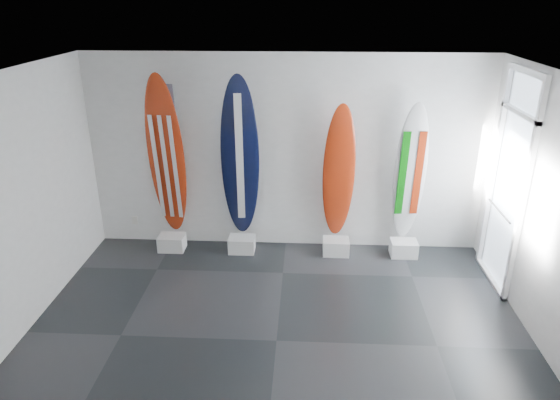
# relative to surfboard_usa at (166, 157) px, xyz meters

# --- Properties ---
(floor) EXTENTS (6.00, 6.00, 0.00)m
(floor) POSITION_rel_surfboard_usa_xyz_m (1.78, -2.28, -1.50)
(floor) COLOR black
(floor) RESTS_ON ground
(ceiling) EXTENTS (6.00, 6.00, 0.00)m
(ceiling) POSITION_rel_surfboard_usa_xyz_m (1.78, -2.28, 1.50)
(ceiling) COLOR white
(ceiling) RESTS_ON wall_back
(wall_back) EXTENTS (6.00, 0.00, 6.00)m
(wall_back) POSITION_rel_surfboard_usa_xyz_m (1.78, 0.22, 0.00)
(wall_back) COLOR silver
(wall_back) RESTS_ON ground
(wall_left) EXTENTS (0.00, 5.00, 5.00)m
(wall_left) POSITION_rel_surfboard_usa_xyz_m (-1.22, -2.28, 0.00)
(wall_left) COLOR silver
(wall_left) RESTS_ON ground
(display_block_usa) EXTENTS (0.40, 0.30, 0.24)m
(display_block_usa) POSITION_rel_surfboard_usa_xyz_m (0.00, -0.10, -1.38)
(display_block_usa) COLOR silver
(display_block_usa) RESTS_ON floor
(surfboard_usa) EXTENTS (0.61, 0.40, 2.52)m
(surfboard_usa) POSITION_rel_surfboard_usa_xyz_m (0.00, 0.00, 0.00)
(surfboard_usa) COLOR maroon
(surfboard_usa) RESTS_ON display_block_usa
(display_block_navy) EXTENTS (0.40, 0.30, 0.24)m
(display_block_navy) POSITION_rel_surfboard_usa_xyz_m (1.11, -0.10, -1.38)
(display_block_navy) COLOR silver
(display_block_navy) RESTS_ON floor
(surfboard_navy) EXTENTS (0.59, 0.34, 2.51)m
(surfboard_navy) POSITION_rel_surfboard_usa_xyz_m (1.11, 0.00, -0.01)
(surfboard_navy) COLOR black
(surfboard_navy) RESTS_ON display_block_navy
(display_block_swiss) EXTENTS (0.40, 0.30, 0.24)m
(display_block_swiss) POSITION_rel_surfboard_usa_xyz_m (2.57, -0.10, -1.38)
(display_block_swiss) COLOR silver
(display_block_swiss) RESTS_ON floor
(surfboard_swiss) EXTENTS (0.50, 0.33, 2.12)m
(surfboard_swiss) POSITION_rel_surfboard_usa_xyz_m (2.57, 0.00, -0.20)
(surfboard_swiss) COLOR maroon
(surfboard_swiss) RESTS_ON display_block_swiss
(display_block_italy) EXTENTS (0.40, 0.30, 0.24)m
(display_block_italy) POSITION_rel_surfboard_usa_xyz_m (3.61, -0.10, -1.38)
(display_block_italy) COLOR silver
(display_block_italy) RESTS_ON floor
(surfboard_italy) EXTENTS (0.50, 0.28, 2.14)m
(surfboard_italy) POSITION_rel_surfboard_usa_xyz_m (3.61, 0.00, -0.19)
(surfboard_italy) COLOR silver
(surfboard_italy) RESTS_ON display_block_italy
(wall_outlet) EXTENTS (0.09, 0.02, 0.13)m
(wall_outlet) POSITION_rel_surfboard_usa_xyz_m (-0.67, 0.20, -1.15)
(wall_outlet) COLOR silver
(wall_outlet) RESTS_ON wall_back
(glass_door) EXTENTS (0.12, 1.16, 2.85)m
(glass_door) POSITION_rel_surfboard_usa_xyz_m (4.75, -0.73, -0.07)
(glass_door) COLOR white
(glass_door) RESTS_ON floor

